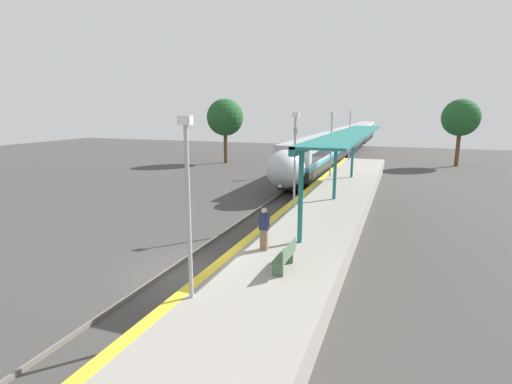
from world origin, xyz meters
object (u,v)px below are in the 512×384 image
Objects in this scene: platform_bench at (286,256)px; person_waiting at (264,228)px; train at (348,139)px; lamppost_farthest at (350,132)px; lamppost_mid at (295,154)px; lamppost_far at (331,139)px; lamppost_near at (188,197)px; railway_signal at (295,147)px.

platform_bench is 0.98× the size of person_waiting.
train is 16.48m from lamppost_farthest.
lamppost_far is at bearing 90.00° from lamppost_mid.
lamppost_mid and lamppost_farthest have the same top height.
lamppost_mid is (2.25, -39.01, 1.84)m from train.
lamppost_far is (-0.66, 18.33, 2.09)m from person_waiting.
lamppost_near is 1.00× the size of lamppost_farthest.
train is 13.52× the size of lamppost_farthest.
platform_bench is 25.70m from railway_signal.
lamppost_mid is 22.79m from lamppost_farthest.
lamppost_mid is at bearing 95.42° from person_waiting.
lamppost_near is (2.25, -50.40, 1.84)m from train.
lamppost_near is at bearing -81.31° from railway_signal.
lamppost_near is (4.25, -27.79, 1.13)m from railway_signal.
train is at bearing 84.95° from railway_signal.
train is 47.70m from platform_bench.
lamppost_near is at bearing -90.00° from lamppost_far.
person_waiting is (2.91, -45.94, -0.25)m from train.
lamppost_near is 34.18m from lamppost_farthest.
train is at bearing 93.30° from lamppost_mid.
platform_bench is 31.45m from lamppost_farthest.
lamppost_far reaches higher than platform_bench.
lamppost_near is 1.00× the size of lamppost_far.
railway_signal is 16.98m from lamppost_mid.
person_waiting is 4.97m from lamppost_near.
railway_signal is 28.14m from lamppost_near.
train is 22.71m from railway_signal.
person_waiting reaches higher than platform_bench.
lamppost_mid is (4.25, -16.40, 1.13)m from railway_signal.
person_waiting is at bearing -87.94° from lamppost_far.
train is 42.68× the size of platform_bench.
lamppost_mid is at bearing 90.00° from lamppost_near.
lamppost_farthest is (4.25, 6.39, 1.13)m from railway_signal.
platform_bench is at bearing -77.00° from lamppost_mid.
lamppost_far is at bearing -49.68° from railway_signal.
platform_bench is 0.35× the size of railway_signal.
lamppost_far is (0.00, 22.79, 0.00)m from lamppost_near.
lamppost_near is at bearing -124.17° from platform_bench.
person_waiting is 7.27m from lamppost_mid.
person_waiting is at bearing -88.73° from lamppost_farthest.
train is 41.76× the size of person_waiting.
person_waiting is 0.35× the size of railway_signal.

